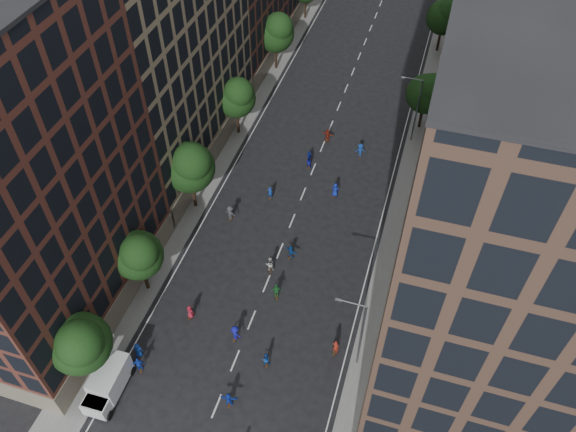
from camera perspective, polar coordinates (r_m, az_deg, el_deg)
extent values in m
plane|color=black|center=(71.76, 3.42, 6.82)|extent=(240.00, 240.00, 0.00)
cube|color=slate|center=(80.22, -3.68, 11.78)|extent=(4.00, 105.00, 0.15)
cube|color=slate|center=(76.56, 13.68, 8.45)|extent=(4.00, 105.00, 0.15)
cube|color=#4F261E|center=(50.35, -26.45, 2.92)|extent=(14.00, 22.00, 30.00)
cube|color=#7F6E53|center=(64.60, -14.56, 18.68)|extent=(14.00, 26.00, 34.00)
cube|color=#412D23|center=(40.77, 21.77, -0.98)|extent=(14.00, 30.00, 36.00)
cube|color=#5F574E|center=(65.21, 22.16, 16.51)|extent=(14.00, 28.00, 33.00)
cylinder|color=black|center=(52.88, -19.33, -14.10)|extent=(0.36, 0.36, 3.96)
sphere|color=black|center=(49.92, -20.35, -12.05)|extent=(5.20, 5.20, 5.20)
sphere|color=black|center=(48.38, -20.42, -11.98)|extent=(3.90, 3.90, 3.90)
cylinder|color=black|center=(57.11, -14.33, -6.02)|extent=(0.36, 0.36, 3.70)
sphere|color=black|center=(54.55, -14.97, -3.88)|extent=(4.80, 4.80, 4.80)
sphere|color=black|center=(53.15, -14.88, -3.60)|extent=(3.60, 3.60, 3.60)
cylinder|color=black|center=(63.61, -9.56, 2.32)|extent=(0.36, 0.36, 4.22)
sphere|color=black|center=(61.01, -10.00, 4.89)|extent=(5.60, 5.60, 5.60)
sphere|color=black|center=(59.46, -9.77, 5.42)|extent=(4.20, 4.20, 4.20)
cylinder|color=black|center=(73.27, -5.13, 9.61)|extent=(0.36, 0.36, 3.87)
sphere|color=black|center=(71.20, -5.32, 11.87)|extent=(5.00, 5.00, 5.00)
sphere|color=black|center=(69.91, -5.05, 12.40)|extent=(3.75, 3.75, 3.75)
cylinder|color=black|center=(85.63, -1.25, 15.91)|extent=(0.36, 0.36, 4.05)
sphere|color=black|center=(83.80, -1.29, 18.06)|extent=(5.40, 5.40, 5.40)
sphere|color=black|center=(82.52, -0.96, 18.65)|extent=(4.05, 4.05, 4.05)
cylinder|color=black|center=(99.15, 1.78, 20.40)|extent=(0.36, 0.36, 3.78)
cylinder|color=black|center=(75.90, 13.37, 9.86)|extent=(0.36, 0.36, 3.74)
sphere|color=black|center=(73.97, 13.83, 11.95)|extent=(5.00, 5.00, 5.00)
sphere|color=black|center=(72.86, 14.44, 12.44)|extent=(3.75, 3.75, 3.75)
cylinder|color=black|center=(92.83, 15.10, 16.94)|extent=(0.36, 0.36, 3.96)
sphere|color=black|center=(91.17, 15.56, 18.88)|extent=(5.20, 5.20, 5.20)
sphere|color=black|center=(90.13, 16.12, 19.37)|extent=(3.90, 3.90, 3.90)
cylinder|color=#595B60|center=(48.92, 7.45, -12.06)|extent=(0.18, 0.18, 9.00)
cylinder|color=#595B60|center=(45.20, 6.50, -8.77)|extent=(2.40, 0.12, 0.12)
cube|color=#595B60|center=(45.32, 5.13, -8.49)|extent=(0.50, 0.22, 0.15)
cylinder|color=#595B60|center=(71.94, 12.93, 10.27)|extent=(0.18, 0.18, 9.00)
cylinder|color=#595B60|center=(69.47, 12.56, 13.45)|extent=(2.40, 0.12, 0.12)
cube|color=#595B60|center=(69.54, 11.65, 13.60)|extent=(0.50, 0.22, 0.15)
cube|color=white|center=(52.32, -17.63, -15.31)|extent=(2.36, 3.95, 2.38)
cube|color=white|center=(51.93, -18.77, -17.69)|extent=(2.20, 1.78, 1.51)
cube|color=black|center=(51.32, -18.97, -17.34)|extent=(1.98, 1.45, 0.11)
cylinder|color=black|center=(52.91, -19.80, -17.93)|extent=(0.29, 0.83, 0.82)
cylinder|color=black|center=(52.05, -17.68, -18.74)|extent=(0.29, 0.83, 0.82)
cylinder|color=black|center=(54.26, -17.61, -14.21)|extent=(0.29, 0.83, 0.82)
cylinder|color=black|center=(53.42, -15.54, -14.91)|extent=(0.29, 0.83, 0.82)
imported|color=navy|center=(53.74, -14.99, -13.06)|extent=(1.02, 0.83, 1.80)
imported|color=#123E95|center=(51.75, -2.28, -14.34)|extent=(0.94, 0.85, 1.56)
imported|color=#121499|center=(53.11, -5.36, -11.79)|extent=(1.33, 1.03, 1.82)
imported|color=#163BB9|center=(53.00, -14.88, -14.37)|extent=(1.14, 0.82, 1.80)
imported|color=#1739BD|center=(50.22, -6.03, -18.05)|extent=(1.58, 0.75, 1.64)
imported|color=#A31B2E|center=(55.05, -9.92, -9.59)|extent=(0.87, 0.65, 1.62)
imported|color=maroon|center=(52.34, 4.86, -13.14)|extent=(0.73, 0.55, 1.81)
imported|color=#BABAB6|center=(57.53, -1.86, -4.92)|extent=(1.08, 0.96, 1.83)
imported|color=#3B3B3F|center=(62.44, -5.87, 0.28)|extent=(1.40, 1.03, 1.94)
imported|color=#227131|center=(55.44, -1.18, -7.66)|extent=(1.22, 0.85, 1.92)
imported|color=navy|center=(58.70, 0.30, -3.67)|extent=(1.50, 0.99, 1.55)
imported|color=#13269E|center=(65.02, 4.82, 2.64)|extent=(0.91, 0.62, 1.80)
imported|color=#1338A2|center=(64.59, -1.83, 2.37)|extent=(0.63, 0.43, 1.68)
imported|color=#121697|center=(68.59, 2.13, 5.48)|extent=(0.76, 0.60, 1.53)
imported|color=navy|center=(70.52, 7.34, 6.61)|extent=(1.34, 0.98, 1.86)
imported|color=#122797|center=(69.38, 2.18, 6.06)|extent=(0.99, 0.68, 1.56)
imported|color=#9E2C1A|center=(72.57, 4.02, 8.17)|extent=(1.61, 0.76, 1.67)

